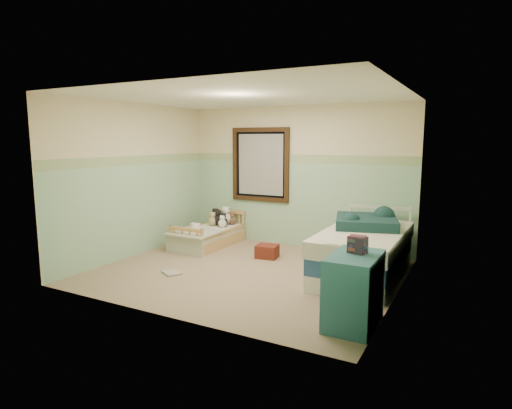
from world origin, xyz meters
The scene contains 33 objects.
floor centered at (0.00, 0.00, -0.01)m, with size 4.20×3.60×0.02m, color gray.
ceiling centered at (0.00, 0.00, 2.51)m, with size 4.20×3.60×0.02m, color white.
wall_back centered at (0.00, 1.80, 1.25)m, with size 4.20×0.04×2.50m, color beige.
wall_front centered at (0.00, -1.80, 1.25)m, with size 4.20×0.04×2.50m, color beige.
wall_left centered at (-2.10, 0.00, 1.25)m, with size 0.04×3.60×2.50m, color beige.
wall_right centered at (2.10, 0.00, 1.25)m, with size 0.04×3.60×2.50m, color beige.
wainscot_mint centered at (0.00, 1.79, 0.75)m, with size 4.20×0.01×1.50m, color #93C19A.
border_strip centered at (0.00, 1.79, 1.57)m, with size 4.20×0.01×0.15m, color #52815B.
window_frame centered at (-0.70, 1.76, 1.45)m, with size 1.16×0.06×1.36m, color black.
window_blinds centered at (-0.70, 1.77, 1.45)m, with size 0.92×0.01×1.12m, color #BABAB4.
toddler_bed_frame centered at (-1.38, 1.05, 0.09)m, with size 0.71×1.43×0.18m, color gold.
toddler_mattress centered at (-1.38, 1.05, 0.24)m, with size 0.65×1.36×0.12m, color white.
patchwork_quilt centered at (-1.38, 0.61, 0.32)m, with size 0.77×0.71×0.03m, color #7293BE.
plush_bed_brown centered at (-1.53, 1.55, 0.40)m, with size 0.19×0.19×0.19m, color brown.
plush_bed_white centered at (-1.33, 1.55, 0.42)m, with size 0.23×0.23×0.23m, color white.
plush_bed_tan centered at (-1.48, 1.33, 0.39)m, with size 0.17×0.17×0.17m, color tan.
plush_bed_dark centered at (-1.25, 1.33, 0.39)m, with size 0.18×0.18×0.18m, color black.
plush_floor_cream centered at (-1.57, 0.92, 0.14)m, with size 0.28×0.28×0.28m, color white.
plush_floor_tan centered at (-1.65, 0.95, 0.13)m, with size 0.27×0.27×0.27m, color tan.
twin_bed_frame centered at (1.55, 0.57, 0.11)m, with size 0.99×1.99×0.22m, color white.
twin_boxspring centered at (1.55, 0.57, 0.33)m, with size 0.99×1.99×0.22m, color navy.
twin_mattress centered at (1.55, 0.57, 0.55)m, with size 1.03×2.03×0.22m, color white.
teal_blanket centered at (1.50, 0.87, 0.73)m, with size 0.84×0.89×0.14m, color #122C30.
dresser centered at (1.86, -1.04, 0.37)m, with size 0.47×0.75×0.75m, color #37737B.
book_stack centered at (1.86, -0.96, 0.84)m, with size 0.17×0.13×0.17m, color #432423.
red_pillow centered at (-0.07, 0.80, 0.11)m, with size 0.34×0.30×0.21m, color #A4321E.
floor_book centered at (-0.90, -0.59, 0.01)m, with size 0.28×0.22×0.03m, color #F69D44.
extra_plush_0 centered at (-1.54, 1.51, 0.40)m, with size 0.20×0.20×0.20m, color black.
extra_plush_1 centered at (-1.41, 1.60, 0.39)m, with size 0.18×0.18×0.18m, color tan.
extra_plush_2 centered at (-1.23, 1.27, 0.38)m, with size 0.15×0.15×0.15m, color white.
extra_plush_3 centered at (-1.33, 1.55, 0.40)m, with size 0.19×0.19×0.19m, color black.
extra_plush_4 centered at (-1.41, 1.39, 0.40)m, with size 0.20×0.20×0.20m, color black.
extra_plush_5 centered at (-1.21, 1.58, 0.38)m, with size 0.15×0.15×0.15m, color brown.
Camera 1 is at (2.93, -5.19, 1.90)m, focal length 29.69 mm.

